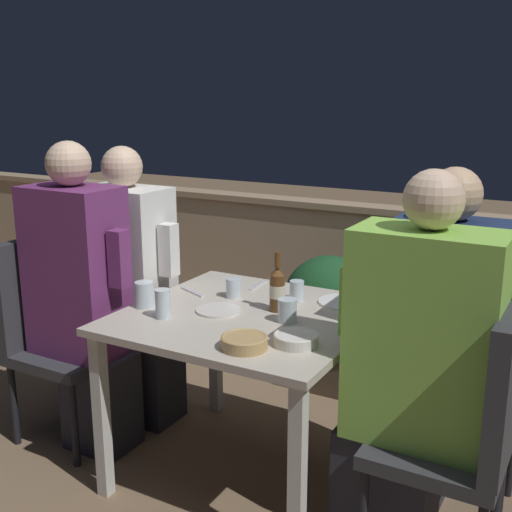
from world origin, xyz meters
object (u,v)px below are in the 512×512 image
person_white_polo (133,286)px  chair_right_far (490,383)px  chair_right_near (473,420)px  person_green_blouse (413,372)px  person_purple_stripe (83,299)px  chair_left_near (52,322)px  person_navy_jumper (436,343)px  beer_bottle (277,289)px  chair_left_far (102,304)px

person_white_polo → chair_right_far: (1.64, 0.01, -0.12)m
chair_right_near → person_green_blouse: person_green_blouse is taller
person_purple_stripe → chair_right_far: size_ratio=1.47×
person_white_polo → chair_right_near: (1.64, -0.31, -0.12)m
chair_right_near → person_white_polo: bearing=169.4°
person_purple_stripe → person_green_blouse: person_purple_stripe is taller
chair_left_near → chair_right_far: same height
person_navy_jumper → beer_bottle: person_navy_jumper is taller
person_purple_stripe → person_white_polo: (0.02, 0.31, -0.02)m
person_green_blouse → chair_right_far: bearing=57.5°
person_purple_stripe → person_white_polo: size_ratio=1.03×
chair_right_near → beer_bottle: size_ratio=3.85×
chair_left_near → person_white_polo: bearing=54.1°
person_purple_stripe → person_white_polo: person_purple_stripe is taller
person_navy_jumper → chair_right_near: bearing=-56.8°
chair_left_far → chair_right_far: size_ratio=1.00×
chair_left_far → person_white_polo: size_ratio=0.70×
chair_left_far → beer_bottle: size_ratio=3.85×
person_navy_jumper → chair_left_near: bearing=-169.3°
person_purple_stripe → chair_right_far: bearing=10.7°
person_green_blouse → beer_bottle: person_green_blouse is taller
chair_left_far → chair_right_near: bearing=-9.5°
chair_right_near → chair_right_far: same height
person_green_blouse → person_purple_stripe: bearing=-180.0°
chair_left_near → person_white_polo: person_white_polo is taller
person_white_polo → person_navy_jumper: 1.44m
chair_right_far → person_navy_jumper: size_ratio=0.71×
chair_left_near → chair_left_far: bearing=86.0°
person_green_blouse → person_navy_jumper: person_green_blouse is taller
chair_left_near → person_white_polo: 0.40m
chair_right_near → chair_right_far: size_ratio=1.00×
person_white_polo → beer_bottle: bearing=-6.3°
person_purple_stripe → chair_right_near: person_purple_stripe is taller
chair_right_far → person_navy_jumper: (-0.20, 0.00, 0.12)m
chair_right_far → beer_bottle: 0.86m
chair_left_near → person_navy_jumper: size_ratio=0.71×
chair_right_near → chair_right_far: (-0.00, 0.31, 0.00)m
person_white_polo → person_green_blouse: person_green_blouse is taller
chair_left_near → person_navy_jumper: (1.66, 0.31, 0.12)m
chair_left_far → person_white_polo: (0.20, 0.00, 0.12)m
person_white_polo → beer_bottle: person_white_polo is taller
chair_right_far → chair_right_near: bearing=-89.5°
chair_left_far → beer_bottle: 1.06m
person_white_polo → person_navy_jumper: size_ratio=1.01×
chair_right_far → chair_left_near: bearing=-170.5°
chair_left_far → chair_right_near: (1.84, -0.31, 0.00)m
chair_left_near → chair_right_near: 1.87m
chair_left_near → beer_bottle: 1.10m
chair_left_far → person_green_blouse: 1.68m
person_white_polo → beer_bottle: 0.84m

